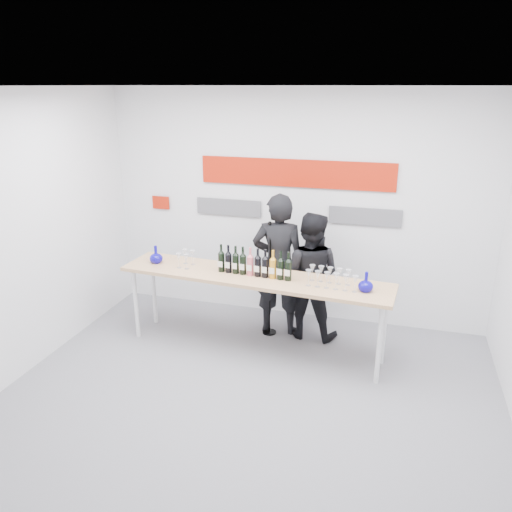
# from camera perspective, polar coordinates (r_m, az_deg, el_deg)

# --- Properties ---
(ground) EXTENTS (5.00, 5.00, 0.00)m
(ground) POSITION_cam_1_polar(r_m,az_deg,el_deg) (5.33, -0.56, -15.38)
(ground) COLOR slate
(ground) RESTS_ON ground
(back_wall) EXTENTS (5.00, 0.04, 3.00)m
(back_wall) POSITION_cam_1_polar(r_m,az_deg,el_deg) (6.52, 4.46, 5.55)
(back_wall) COLOR silver
(back_wall) RESTS_ON ground
(signage) EXTENTS (3.38, 0.02, 0.79)m
(signage) POSITION_cam_1_polar(r_m,az_deg,el_deg) (6.44, 3.98, 8.18)
(signage) COLOR #AB1A07
(signage) RESTS_ON back_wall
(tasting_table) EXTENTS (3.20, 0.87, 0.95)m
(tasting_table) POSITION_cam_1_polar(r_m,az_deg,el_deg) (5.72, -0.28, -2.90)
(tasting_table) COLOR tan
(tasting_table) RESTS_ON ground
(wine_bottles) EXTENTS (0.89, 0.14, 0.33)m
(wine_bottles) POSITION_cam_1_polar(r_m,az_deg,el_deg) (5.63, -0.23, -0.69)
(wine_bottles) COLOR black
(wine_bottles) RESTS_ON tasting_table
(decanter_left) EXTENTS (0.16, 0.16, 0.21)m
(decanter_left) POSITION_cam_1_polar(r_m,az_deg,el_deg) (6.18, -11.37, 0.19)
(decanter_left) COLOR #0D0789
(decanter_left) RESTS_ON tasting_table
(decanter_right) EXTENTS (0.16, 0.16, 0.21)m
(decanter_right) POSITION_cam_1_polar(r_m,az_deg,el_deg) (5.36, 12.46, -2.87)
(decanter_right) COLOR #0D0789
(decanter_right) RESTS_ON tasting_table
(glasses_left) EXTENTS (0.18, 0.23, 0.18)m
(glasses_left) POSITION_cam_1_polar(r_m,az_deg,el_deg) (6.00, -8.02, -0.34)
(glasses_left) COLOR silver
(glasses_left) RESTS_ON tasting_table
(glasses_right) EXTENTS (0.56, 0.26, 0.18)m
(glasses_right) POSITION_cam_1_polar(r_m,az_deg,el_deg) (5.42, 8.54, -2.52)
(glasses_right) COLOR silver
(glasses_right) RESTS_ON tasting_table
(presenter_left) EXTENTS (0.69, 0.49, 1.80)m
(presenter_left) POSITION_cam_1_polar(r_m,az_deg,el_deg) (6.17, 2.59, -1.02)
(presenter_left) COLOR black
(presenter_left) RESTS_ON ground
(presenter_right) EXTENTS (0.81, 0.65, 1.59)m
(presenter_right) POSITION_cam_1_polar(r_m,az_deg,el_deg) (6.13, 6.11, -2.27)
(presenter_right) COLOR black
(presenter_right) RESTS_ON ground
(mic_stand) EXTENTS (0.17, 0.17, 1.48)m
(mic_stand) POSITION_cam_1_polar(r_m,az_deg,el_deg) (6.26, 1.56, -5.11)
(mic_stand) COLOR black
(mic_stand) RESTS_ON ground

